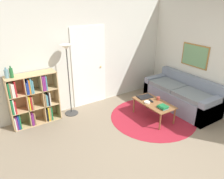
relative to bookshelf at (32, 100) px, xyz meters
The scene contains 15 objects.
ground_plane 2.97m from the bookshelf, 58.80° to the right, with size 14.00×14.00×0.00m, color gray.
wall_back 1.69m from the bookshelf, ahead, with size 7.42×0.11×2.60m.
wall_right 3.99m from the bookshelf, 17.13° to the right, with size 0.08×5.68×2.60m.
rug 2.76m from the bookshelf, 28.13° to the right, with size 1.98×1.98×0.01m.
bookshelf is the anchor object (origin of this frame).
floor_lamp 1.12m from the bookshelf, ahead, with size 0.32×0.32×1.68m.
couch 3.60m from the bookshelf, 20.68° to the right, with size 0.81×1.89×0.79m.
coffee_table 2.70m from the bookshelf, 28.62° to the right, with size 0.51×0.97×0.40m.
laptop 2.57m from the bookshelf, 22.23° to the right, with size 0.37×0.27×0.02m.
bowl 2.54m from the bookshelf, 29.10° to the right, with size 0.13×0.13×0.04m.
book_stack_on_table 2.83m from the bookshelf, 34.47° to the right, with size 0.18×0.20×0.06m.
cup 2.83m from the bookshelf, 26.32° to the right, with size 0.08×0.08×0.08m.
remote 2.65m from the bookshelf, 27.42° to the right, with size 0.07×0.15×0.02m.
bottle_left 0.77m from the bookshelf, behind, with size 0.08×0.08×0.21m.
bottle_middle 0.74m from the bookshelf, behind, with size 0.07×0.07×0.24m.
Camera 1 is at (-2.35, -2.01, 2.66)m, focal length 35.00 mm.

